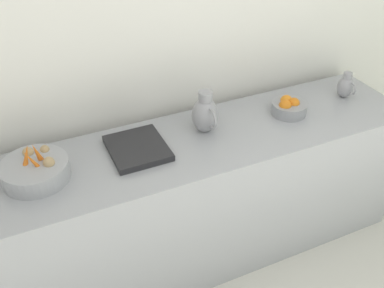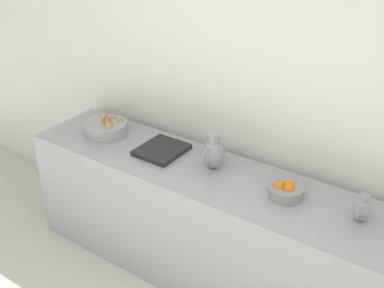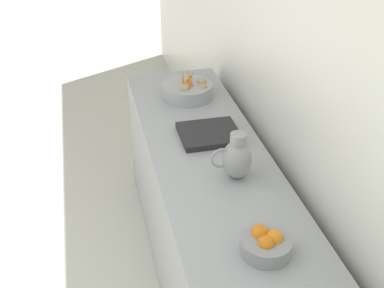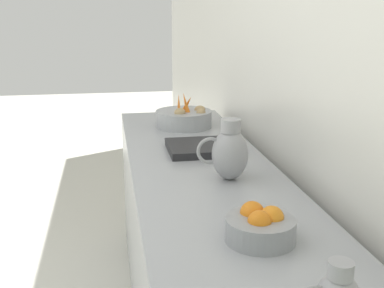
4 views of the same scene
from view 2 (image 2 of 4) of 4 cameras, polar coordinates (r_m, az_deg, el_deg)
tile_wall_left at (r=3.06m, az=13.37°, el=7.23°), size 0.10×8.97×3.00m
prep_counter at (r=3.44m, az=0.79°, el=-9.55°), size 0.64×2.66×0.91m
vegetable_colander at (r=3.68m, az=-10.35°, el=1.95°), size 0.33×0.33×0.21m
orange_bowl at (r=2.94m, az=11.30°, el=-5.53°), size 0.21×0.21×0.11m
metal_pitcher_tall at (r=3.14m, az=2.62°, el=-1.09°), size 0.21×0.15×0.25m
metal_pitcher_short at (r=2.84m, az=19.93°, el=-7.44°), size 0.15×0.10×0.17m
counter_sink_basin at (r=3.38m, az=-3.71°, el=-0.72°), size 0.34×0.30×0.04m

